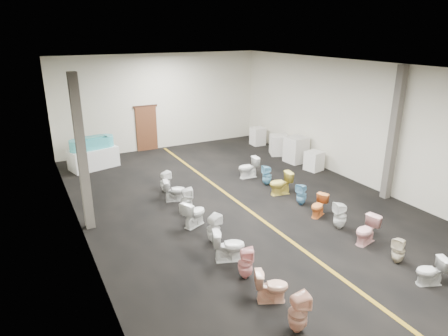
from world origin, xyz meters
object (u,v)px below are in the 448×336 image
at_px(toilet_right_5, 319,206).
at_px(toilet_right_8, 267,175).
at_px(toilet_right_1, 431,271).
at_px(toilet_left_5, 214,229).
at_px(display_table, 94,158).
at_px(appliance_crate_c, 279,145).
at_px(appliance_crate_a, 314,161).
at_px(appliance_crate_b, 296,150).
at_px(toilet_right_7, 281,183).
at_px(toilet_right_9, 248,168).
at_px(toilet_left_6, 194,213).
at_px(toilet_left_1, 298,313).
at_px(toilet_left_9, 165,182).
at_px(toilet_right_6, 302,194).
at_px(toilet_left_7, 186,200).
at_px(toilet_left_3, 245,263).
at_px(bathtub, 92,143).
at_px(toilet_left_8, 174,190).
at_px(toilet_right_3, 367,230).
at_px(toilet_left_4, 229,246).
at_px(appliance_crate_d, 258,136).
at_px(toilet_right_4, 340,216).
at_px(toilet_left_2, 272,286).
at_px(toilet_right_2, 398,250).

relative_size(toilet_right_5, toilet_right_8, 0.90).
bearing_deg(toilet_right_1, toilet_left_5, -117.46).
bearing_deg(toilet_right_8, toilet_right_5, 11.81).
relative_size(display_table, appliance_crate_c, 2.11).
height_order(appliance_crate_a, toilet_right_8, appliance_crate_a).
distance_m(appliance_crate_b, toilet_right_8, 3.17).
relative_size(toilet_right_7, toilet_right_9, 1.00).
relative_size(toilet_left_6, toilet_right_1, 1.18).
distance_m(toilet_left_1, toilet_left_9, 7.84).
relative_size(appliance_crate_b, toilet_right_6, 1.54).
height_order(toilet_left_7, toilet_right_7, toilet_left_7).
height_order(toilet_left_3, toilet_right_1, toilet_left_3).
distance_m(appliance_crate_c, toilet_right_9, 3.47).
bearing_deg(display_table, toilet_left_9, -65.72).
xyz_separation_m(display_table, bathtub, (-0.00, 0.00, 0.65)).
xyz_separation_m(toilet_left_5, toilet_right_1, (3.51, -4.03, -0.06)).
distance_m(appliance_crate_b, toilet_left_8, 6.42).
bearing_deg(toilet_right_1, toilet_right_3, -162.26).
relative_size(toilet_left_4, toilet_left_6, 1.01).
xyz_separation_m(toilet_left_5, toilet_right_5, (3.61, -0.08, -0.06)).
height_order(appliance_crate_a, toilet_right_1, appliance_crate_a).
xyz_separation_m(toilet_left_8, toilet_right_9, (3.38, 0.77, 0.03)).
xyz_separation_m(toilet_left_1, toilet_right_5, (3.71, 3.75, -0.08)).
bearing_deg(toilet_right_8, appliance_crate_d, 163.69).
bearing_deg(toilet_right_4, toilet_left_2, -50.06).
xyz_separation_m(appliance_crate_a, toilet_left_2, (-6.33, -6.22, -0.03)).
distance_m(toilet_left_1, toilet_right_6, 6.01).
bearing_deg(toilet_left_7, toilet_right_5, -108.61).
bearing_deg(appliance_crate_a, bathtub, 150.47).
height_order(bathtub, toilet_left_5, bathtub).
relative_size(toilet_left_5, toilet_left_6, 1.00).
bearing_deg(toilet_left_1, toilet_left_4, 8.29).
bearing_deg(toilet_left_4, toilet_left_2, -159.11).
height_order(toilet_left_5, toilet_right_6, toilet_left_5).
relative_size(toilet_right_1, toilet_right_9, 0.83).
bearing_deg(toilet_right_3, toilet_right_9, 169.77).
height_order(appliance_crate_a, toilet_left_4, toilet_left_4).
bearing_deg(toilet_right_8, bathtub, -120.88).
height_order(toilet_right_3, toilet_right_7, toilet_right_7).
height_order(bathtub, toilet_right_9, bathtub).
distance_m(toilet_left_3, toilet_left_6, 2.98).
bearing_deg(toilet_right_5, toilet_right_7, 156.52).
height_order(toilet_left_9, toilet_right_4, toilet_right_4).
bearing_deg(toilet_right_6, toilet_right_9, 168.17).
distance_m(toilet_left_4, toilet_left_7, 3.07).
bearing_deg(toilet_right_5, toilet_left_6, -132.79).
bearing_deg(toilet_left_1, toilet_left_6, 8.72).
relative_size(toilet_right_2, toilet_right_6, 0.95).
distance_m(toilet_right_4, toilet_right_6, 1.86).
height_order(toilet_left_8, toilet_right_4, toilet_right_4).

